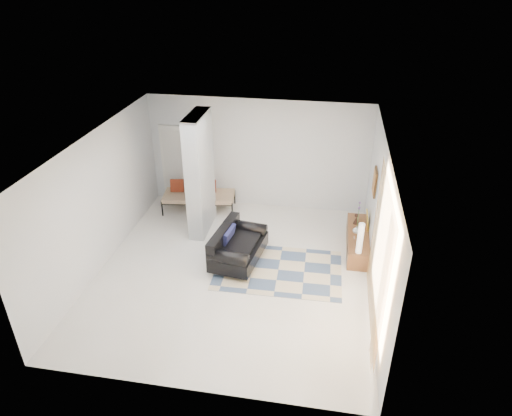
# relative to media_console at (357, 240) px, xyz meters

# --- Properties ---
(floor) EXTENTS (6.00, 6.00, 0.00)m
(floor) POSITION_rel_media_console_xyz_m (-2.52, -1.31, -0.20)
(floor) COLOR silver
(floor) RESTS_ON ground
(ceiling) EXTENTS (6.00, 6.00, 0.00)m
(ceiling) POSITION_rel_media_console_xyz_m (-2.52, -1.31, 2.60)
(ceiling) COLOR white
(ceiling) RESTS_ON wall_back
(wall_back) EXTENTS (6.00, 0.00, 6.00)m
(wall_back) POSITION_rel_media_console_xyz_m (-2.52, 1.69, 1.20)
(wall_back) COLOR silver
(wall_back) RESTS_ON ground
(wall_front) EXTENTS (6.00, 0.00, 6.00)m
(wall_front) POSITION_rel_media_console_xyz_m (-2.52, -4.31, 1.20)
(wall_front) COLOR silver
(wall_front) RESTS_ON ground
(wall_left) EXTENTS (0.00, 6.00, 6.00)m
(wall_left) POSITION_rel_media_console_xyz_m (-5.27, -1.31, 1.20)
(wall_left) COLOR silver
(wall_left) RESTS_ON ground
(wall_right) EXTENTS (0.00, 6.00, 6.00)m
(wall_right) POSITION_rel_media_console_xyz_m (0.23, -1.31, 1.20)
(wall_right) COLOR silver
(wall_right) RESTS_ON ground
(partition_column) EXTENTS (0.35, 1.20, 2.80)m
(partition_column) POSITION_rel_media_console_xyz_m (-3.62, 0.29, 1.20)
(partition_column) COLOR #A7ABAE
(partition_column) RESTS_ON floor
(hallway_door) EXTENTS (0.85, 0.06, 2.04)m
(hallway_door) POSITION_rel_media_console_xyz_m (-4.62, 1.65, 0.82)
(hallway_door) COLOR white
(hallway_door) RESTS_ON floor
(curtain) EXTENTS (0.00, 2.55, 2.55)m
(curtain) POSITION_rel_media_console_xyz_m (0.15, -2.46, 1.25)
(curtain) COLOR gold
(curtain) RESTS_ON wall_right
(wall_art) EXTENTS (0.04, 0.45, 0.55)m
(wall_art) POSITION_rel_media_console_xyz_m (0.20, -0.00, 1.45)
(wall_art) COLOR #3F2711
(wall_art) RESTS_ON wall_right
(media_console) EXTENTS (0.45, 1.76, 0.80)m
(media_console) POSITION_rel_media_console_xyz_m (0.00, 0.00, 0.00)
(media_console) COLOR brown
(media_console) RESTS_ON floor
(loveseat) EXTENTS (1.07, 1.59, 0.76)m
(loveseat) POSITION_rel_media_console_xyz_m (-2.55, -0.92, 0.15)
(loveseat) COLOR silver
(loveseat) RESTS_ON floor
(daybed) EXTENTS (1.87, 0.98, 0.77)m
(daybed) POSITION_rel_media_console_xyz_m (-3.98, 1.16, 0.21)
(daybed) COLOR black
(daybed) RESTS_ON floor
(area_rug) EXTENTS (2.62, 1.77, 0.01)m
(area_rug) POSITION_rel_media_console_xyz_m (-1.62, -1.11, -0.20)
(area_rug) COLOR beige
(area_rug) RESTS_ON floor
(cylinder_lamp) EXTENTS (0.12, 0.12, 0.67)m
(cylinder_lamp) POSITION_rel_media_console_xyz_m (-0.02, -0.77, 0.53)
(cylinder_lamp) COLOR silver
(cylinder_lamp) RESTS_ON media_console
(bronze_figurine) EXTENTS (0.13, 0.13, 0.25)m
(bronze_figurine) POSITION_rel_media_console_xyz_m (-0.05, 0.40, 0.32)
(bronze_figurine) COLOR #321D16
(bronze_figurine) RESTS_ON media_console
(vase) EXTENTS (0.18, 0.18, 0.17)m
(vase) POSITION_rel_media_console_xyz_m (-0.05, -0.02, 0.28)
(vase) COLOR silver
(vase) RESTS_ON media_console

